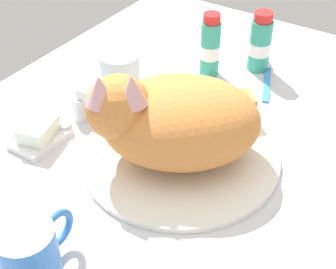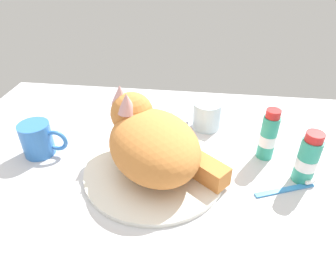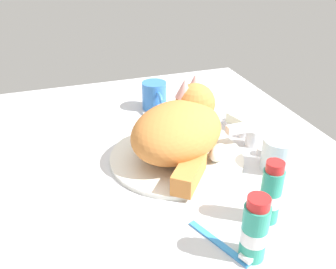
% 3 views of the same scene
% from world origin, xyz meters
% --- Properties ---
extents(ground_plane, '(1.10, 0.83, 0.03)m').
position_xyz_m(ground_plane, '(0.00, 0.00, -0.01)').
color(ground_plane, silver).
extents(sink_basin, '(0.31, 0.31, 0.01)m').
position_xyz_m(sink_basin, '(0.00, 0.00, 0.01)').
color(sink_basin, silver).
rests_on(sink_basin, ground_plane).
extents(faucet, '(0.12, 0.09, 0.06)m').
position_xyz_m(faucet, '(0.00, 0.19, 0.03)').
color(faucet, silver).
rests_on(faucet, ground_plane).
extents(cat, '(0.31, 0.30, 0.16)m').
position_xyz_m(cat, '(-0.01, 0.01, 0.08)').
color(cat, '#D17F3D').
rests_on(cat, sink_basin).
extents(coffee_mug, '(0.11, 0.07, 0.08)m').
position_xyz_m(coffee_mug, '(-0.28, 0.03, 0.04)').
color(coffee_mug, '#3372C6').
rests_on(coffee_mug, ground_plane).
extents(rinse_cup, '(0.07, 0.07, 0.07)m').
position_xyz_m(rinse_cup, '(0.11, 0.20, 0.04)').
color(rinse_cup, silver).
rests_on(rinse_cup, ground_plane).
extents(soap_dish, '(0.09, 0.06, 0.01)m').
position_xyz_m(soap_dish, '(-0.09, 0.22, 0.01)').
color(soap_dish, white).
rests_on(soap_dish, ground_plane).
extents(soap_bar, '(0.07, 0.06, 0.03)m').
position_xyz_m(soap_bar, '(-0.09, 0.22, 0.03)').
color(soap_bar, silver).
rests_on(soap_bar, soap_dish).
extents(toothpaste_bottle, '(0.04, 0.04, 0.13)m').
position_xyz_m(toothpaste_bottle, '(0.25, 0.09, 0.06)').
color(toothpaste_bottle, teal).
rests_on(toothpaste_bottle, ground_plane).
extents(mouthwash_bottle, '(0.04, 0.04, 0.12)m').
position_xyz_m(mouthwash_bottle, '(0.32, 0.02, 0.06)').
color(mouthwash_bottle, teal).
rests_on(mouthwash_bottle, ground_plane).
extents(toothbrush, '(0.13, 0.06, 0.02)m').
position_xyz_m(toothbrush, '(0.29, -0.02, 0.01)').
color(toothbrush, '#388CD8').
rests_on(toothbrush, ground_plane).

